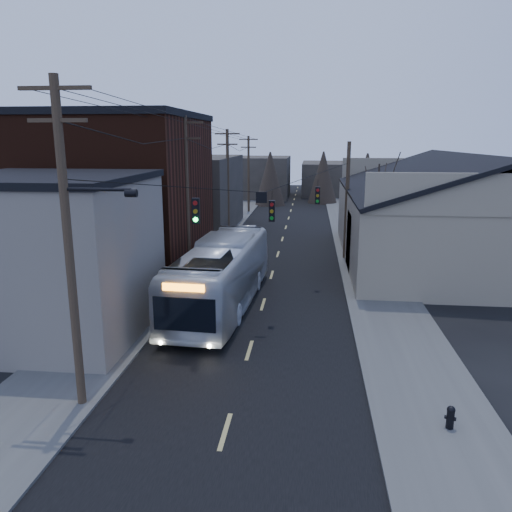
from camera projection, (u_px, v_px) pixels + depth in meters
The scene contains 15 objects.
ground at pixel (212, 475), 13.21m from camera, with size 160.00×160.00×0.00m, color black.
road_surface at pixel (281, 244), 42.23m from camera, with size 9.00×110.00×0.02m, color black.
sidewalk_left at pixel (206, 241), 42.91m from camera, with size 4.00×110.00×0.12m, color #474744.
sidewalk_right at pixel (359, 245), 41.53m from camera, with size 4.00×110.00×0.12m, color #474744.
building_clapboard at pixel (50, 259), 22.07m from camera, with size 8.00×8.00×7.00m, color slate.
building_brick at pixel (119, 197), 32.47m from camera, with size 10.00×12.00×10.00m, color black.
building_left_far at pixel (187, 194), 48.24m from camera, with size 9.00×14.00×7.00m, color #332E29.
warehouse at pixel (460, 225), 35.39m from camera, with size 16.16×20.60×7.73m.
building_far_left at pixel (256, 177), 76.04m from camera, with size 10.00×12.00×6.00m, color #332E29.
building_far_right at pixel (340, 178), 79.61m from camera, with size 12.00×14.00×5.00m, color #332E29.
bare_tree at pixel (376, 222), 31.04m from camera, with size 0.40×0.40×7.20m, color black.
utility_lines at pixel (234, 192), 35.76m from camera, with size 11.24×45.28×10.50m.
bus at pixel (221, 275), 25.95m from camera, with size 2.98×12.75×3.55m, color silver.
parked_car at pixel (247, 234), 43.04m from camera, with size 1.41×4.05×1.33m, color #AFB2B7.
fire_hydrant at pixel (450, 416), 15.04m from camera, with size 0.36×0.25×0.73m.
Camera 1 is at (2.41, -11.33, 8.68)m, focal length 35.00 mm.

